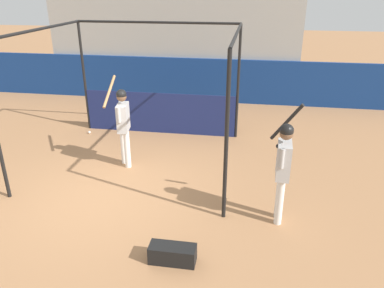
% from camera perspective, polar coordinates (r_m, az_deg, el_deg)
% --- Properties ---
extents(ground_plane, '(60.00, 60.00, 0.00)m').
position_cam_1_polar(ground_plane, '(7.62, -14.07, -7.81)').
color(ground_plane, '#A8754C').
extents(outfield_wall, '(24.00, 0.12, 1.50)m').
position_cam_1_polar(outfield_wall, '(13.37, -3.21, 9.85)').
color(outfield_wall, navy).
rests_on(outfield_wall, ground).
extents(bleacher_section, '(8.70, 4.00, 3.58)m').
position_cam_1_polar(bleacher_section, '(15.17, -1.58, 15.45)').
color(bleacher_section, '#9E9E99').
rests_on(bleacher_section, ground).
extents(batting_cage, '(4.27, 3.91, 2.98)m').
position_cam_1_polar(batting_cage, '(9.51, -6.06, 7.24)').
color(batting_cage, black).
rests_on(batting_cage, ground).
extents(player_batter, '(0.54, 0.90, 1.95)m').
position_cam_1_polar(player_batter, '(8.36, -10.48, 3.57)').
color(player_batter, white).
rests_on(player_batter, ground).
extents(player_waiting, '(0.51, 0.78, 2.07)m').
position_cam_1_polar(player_waiting, '(6.37, 13.71, -2.96)').
color(player_waiting, white).
rests_on(player_waiting, ground).
extents(equipment_bag, '(0.70, 0.28, 0.28)m').
position_cam_1_polar(equipment_bag, '(5.81, -2.99, -16.38)').
color(equipment_bag, black).
rests_on(equipment_bag, ground).
extents(baseball, '(0.07, 0.07, 0.07)m').
position_cam_1_polar(baseball, '(10.79, -15.38, 1.74)').
color(baseball, white).
rests_on(baseball, ground).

